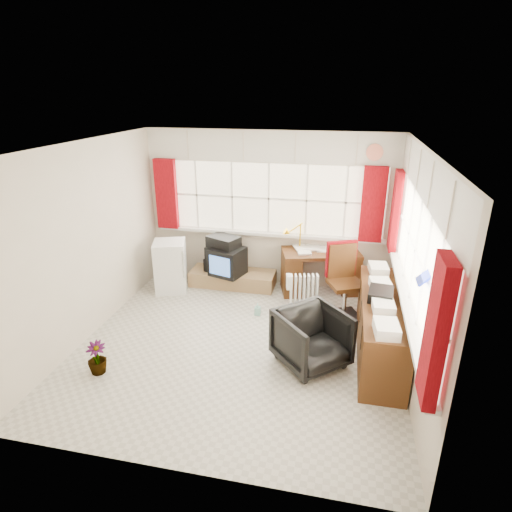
# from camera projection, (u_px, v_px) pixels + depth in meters

# --- Properties ---
(ground) EXTENTS (4.00, 4.00, 0.00)m
(ground) POSITION_uv_depth(u_px,v_px,m) (240.00, 345.00, 5.50)
(ground) COLOR beige
(ground) RESTS_ON ground
(room_walls) EXTENTS (4.00, 4.00, 4.00)m
(room_walls) POSITION_uv_depth(u_px,v_px,m) (238.00, 234.00, 4.95)
(room_walls) COLOR beige
(room_walls) RESTS_ON ground
(window_back) EXTENTS (3.70, 0.12, 3.60)m
(window_back) POSITION_uv_depth(u_px,v_px,m) (268.00, 230.00, 6.93)
(window_back) COLOR #FFEFC9
(window_back) RESTS_ON room_walls
(window_right) EXTENTS (0.12, 3.70, 3.60)m
(window_right) POSITION_uv_depth(u_px,v_px,m) (407.00, 293.00, 4.78)
(window_right) COLOR #FFEFC9
(window_right) RESTS_ON room_walls
(curtains) EXTENTS (3.83, 3.83, 1.15)m
(curtains) POSITION_uv_depth(u_px,v_px,m) (323.00, 221.00, 5.63)
(curtains) COLOR #980812
(curtains) RESTS_ON room_walls
(overhead_cabinets) EXTENTS (3.98, 3.98, 0.48)m
(overhead_cabinets) POSITION_uv_depth(u_px,v_px,m) (331.00, 159.00, 5.38)
(overhead_cabinets) COLOR silver
(overhead_cabinets) RESTS_ON room_walls
(desk) EXTENTS (1.32, 0.89, 0.73)m
(desk) POSITION_uv_depth(u_px,v_px,m) (320.00, 269.00, 6.83)
(desk) COLOR #4D2812
(desk) RESTS_ON ground
(desk_lamp) EXTENTS (0.17, 0.15, 0.42)m
(desk_lamp) POSITION_uv_depth(u_px,v_px,m) (300.00, 230.00, 6.76)
(desk_lamp) COLOR yellow
(desk_lamp) RESTS_ON desk
(task_chair) EXTENTS (0.61, 0.62, 1.09)m
(task_chair) POSITION_uv_depth(u_px,v_px,m) (343.00, 278.00, 6.05)
(task_chair) COLOR black
(task_chair) RESTS_ON ground
(office_chair) EXTENTS (1.05, 1.05, 0.68)m
(office_chair) POSITION_uv_depth(u_px,v_px,m) (312.00, 339.00, 5.02)
(office_chair) COLOR black
(office_chair) RESTS_ON ground
(radiator) EXTENTS (0.43, 0.25, 0.61)m
(radiator) POSITION_uv_depth(u_px,v_px,m) (304.00, 298.00, 6.19)
(radiator) COLOR white
(radiator) RESTS_ON ground
(credenza) EXTENTS (0.50, 2.00, 0.85)m
(credenza) POSITION_uv_depth(u_px,v_px,m) (381.00, 325.00, 5.20)
(credenza) COLOR #4D2812
(credenza) RESTS_ON ground
(file_tray) EXTENTS (0.32, 0.39, 0.12)m
(file_tray) POSITION_uv_depth(u_px,v_px,m) (381.00, 294.00, 5.05)
(file_tray) COLOR black
(file_tray) RESTS_ON credenza
(tv_bench) EXTENTS (1.40, 0.50, 0.25)m
(tv_bench) POSITION_uv_depth(u_px,v_px,m) (233.00, 278.00, 7.13)
(tv_bench) COLOR #9F764F
(tv_bench) RESTS_ON ground
(crt_tv) EXTENTS (0.61, 0.58, 0.45)m
(crt_tv) POSITION_uv_depth(u_px,v_px,m) (228.00, 261.00, 6.90)
(crt_tv) COLOR black
(crt_tv) RESTS_ON tv_bench
(hifi_stack) EXTENTS (0.69, 0.58, 0.62)m
(hifi_stack) POSITION_uv_depth(u_px,v_px,m) (224.00, 256.00, 6.96)
(hifi_stack) COLOR black
(hifi_stack) RESTS_ON tv_bench
(mini_fridge) EXTENTS (0.61, 0.61, 0.83)m
(mini_fridge) POSITION_uv_depth(u_px,v_px,m) (171.00, 266.00, 6.87)
(mini_fridge) COLOR white
(mini_fridge) RESTS_ON ground
(spray_bottle_a) EXTENTS (0.13, 0.14, 0.32)m
(spray_bottle_a) POSITION_uv_depth(u_px,v_px,m) (224.00, 280.00, 6.99)
(spray_bottle_a) COLOR silver
(spray_bottle_a) RESTS_ON ground
(spray_bottle_b) EXTENTS (0.08, 0.09, 0.18)m
(spray_bottle_b) POSITION_uv_depth(u_px,v_px,m) (258.00, 309.00, 6.21)
(spray_bottle_b) COLOR #93DBC9
(spray_bottle_b) RESTS_ON ground
(flower_vase) EXTENTS (0.27, 0.27, 0.39)m
(flower_vase) POSITION_uv_depth(u_px,v_px,m) (97.00, 358.00, 4.90)
(flower_vase) COLOR black
(flower_vase) RESTS_ON ground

